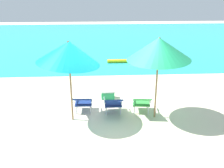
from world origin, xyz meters
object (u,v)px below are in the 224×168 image
at_px(lounge_chair_left, 83,101).
at_px(beach_umbrella_right, 159,49).
at_px(swim_buoy, 123,61).
at_px(lounge_chair_right, 142,101).
at_px(lounge_chair_center, 113,102).
at_px(beach_umbrella_left, 69,52).
at_px(cooler_box, 108,94).

bearing_deg(lounge_chair_left, beach_umbrella_right, -9.76).
xyz_separation_m(swim_buoy, lounge_chair_right, (-0.00, -5.85, 0.31)).
relative_size(lounge_chair_center, beach_umbrella_left, 0.37).
bearing_deg(beach_umbrella_left, lounge_chair_left, 52.46).
xyz_separation_m(lounge_chair_center, beach_umbrella_left, (-1.22, -0.26, 1.62)).
xyz_separation_m(beach_umbrella_right, cooler_box, (-1.34, 1.49, -1.93)).
distance_m(lounge_chair_center, beach_umbrella_right, 2.10).
relative_size(lounge_chair_left, beach_umbrella_left, 0.37).
height_order(swim_buoy, lounge_chair_left, lounge_chair_left).
xyz_separation_m(beach_umbrella_left, beach_umbrella_right, (2.44, 0.02, 0.06)).
height_order(lounge_chair_right, cooler_box, lounge_chair_right).
distance_m(swim_buoy, beach_umbrella_left, 6.75).
bearing_deg(swim_buoy, lounge_chair_center, -98.42).
distance_m(beach_umbrella_right, cooler_box, 2.78).
xyz_separation_m(lounge_chair_center, cooler_box, (-0.11, 1.24, -0.24)).
relative_size(lounge_chair_left, lounge_chair_right, 0.96).
relative_size(swim_buoy, lounge_chair_center, 1.81).
distance_m(lounge_chair_left, cooler_box, 1.40).
bearing_deg(cooler_box, lounge_chair_left, -125.70).
distance_m(beach_umbrella_left, beach_umbrella_right, 2.44).
bearing_deg(beach_umbrella_right, lounge_chair_left, 170.24).
height_order(swim_buoy, lounge_chair_center, lounge_chair_center).
bearing_deg(lounge_chair_right, beach_umbrella_right, -34.85).
bearing_deg(lounge_chair_right, beach_umbrella_left, -172.56).
height_order(lounge_chair_left, beach_umbrella_left, beach_umbrella_left).
bearing_deg(cooler_box, lounge_chair_center, -84.73).
height_order(swim_buoy, cooler_box, cooler_box).
xyz_separation_m(lounge_chair_left, lounge_chair_center, (0.92, -0.13, 0.00)).
bearing_deg(lounge_chair_center, swim_buoy, 81.58).
bearing_deg(lounge_chair_left, lounge_chair_right, -3.73).
bearing_deg(beach_umbrella_right, lounge_chair_center, 168.79).
height_order(beach_umbrella_left, beach_umbrella_right, beach_umbrella_right).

